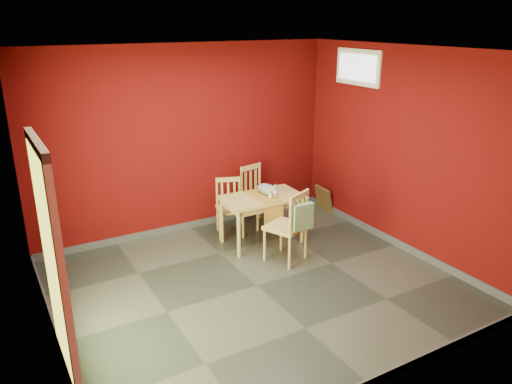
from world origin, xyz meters
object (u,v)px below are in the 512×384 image
dining_table (262,202)px  chair_near (289,225)px  cat (267,187)px  tote_bag (302,217)px  picture_frame (324,199)px  chair_far_left (230,206)px  chair_far_right (257,195)px

dining_table → chair_near: 0.66m
chair_near → cat: bearing=82.5°
chair_near → cat: 0.76m
tote_bag → picture_frame: (1.45, 1.43, -0.48)m
cat → dining_table: bearing=-158.9°
chair_far_left → chair_far_right: bearing=13.5°
picture_frame → dining_table: bearing=-159.5°
dining_table → tote_bag: (0.07, -0.87, 0.08)m
dining_table → chair_far_right: bearing=66.1°
dining_table → chair_near: (0.01, -0.65, -0.11)m
tote_bag → cat: bearing=87.9°
chair_far_left → picture_frame: chair_far_left is taller
tote_bag → chair_far_left: bearing=103.0°
dining_table → chair_far_right: 0.71m
cat → chair_far_left: bearing=124.4°
chair_near → picture_frame: chair_near is taller
chair_far_left → chair_near: size_ratio=0.85×
dining_table → picture_frame: (1.51, 0.57, -0.41)m
chair_near → tote_bag: size_ratio=2.39×
chair_far_right → tote_bag: bearing=-98.1°
chair_far_right → cat: 0.70m
chair_far_left → chair_near: 1.19m
chair_far_right → picture_frame: chair_far_right is taller
chair_far_right → picture_frame: bearing=-3.3°
chair_far_left → picture_frame: bearing=1.9°
chair_near → picture_frame: (1.50, 1.22, -0.30)m
tote_bag → cat: 0.92m
dining_table → picture_frame: 1.67m
chair_near → tote_bag: (0.06, -0.22, 0.19)m
chair_far_left → tote_bag: size_ratio=2.05×
dining_table → chair_far_right: (0.28, 0.64, -0.14)m
tote_bag → picture_frame: 2.09m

